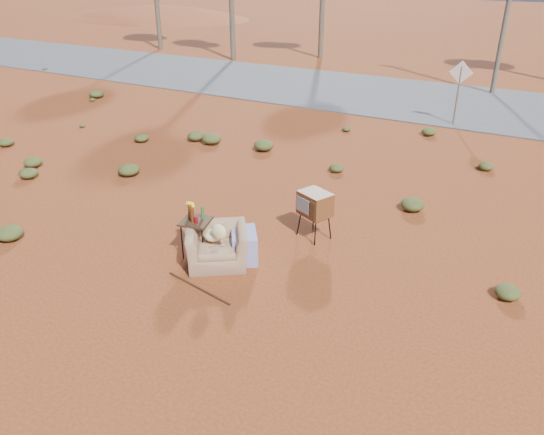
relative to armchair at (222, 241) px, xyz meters
The scene contains 9 objects.
ground 0.82m from the armchair, 41.51° to the right, with size 140.00×140.00×0.00m, color brown.
highway 14.57m from the armchair, 88.01° to the left, with size 140.00×7.00×0.04m, color #565659.
dirt_mound 44.68m from the armchair, 131.32° to the left, with size 26.00×18.00×2.00m, color #974B24.
armchair is the anchor object (origin of this frame).
tv_unit 2.12m from the armchair, 57.37° to the left, with size 0.78×0.72×1.02m.
side_table 0.70m from the armchair, behind, with size 0.64×0.64×1.08m.
rusty_bar 1.09m from the armchair, 82.05° to the right, with size 0.04×0.04×1.56m, color #492713.
road_sign 11.77m from the armchair, 80.16° to the left, with size 0.78×0.06×2.19m.
scrub_patch 3.99m from the armchair, 94.61° to the left, with size 17.49×8.07×0.33m.
Camera 1 is at (4.56, -6.85, 5.37)m, focal length 35.00 mm.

